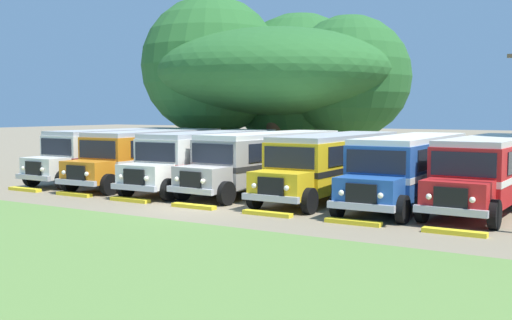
{
  "coord_description": "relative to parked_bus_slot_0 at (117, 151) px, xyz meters",
  "views": [
    {
      "loc": [
        14.79,
        -19.81,
        3.88
      ],
      "look_at": [
        0.0,
        4.59,
        1.6
      ],
      "focal_mm": 43.43,
      "sensor_mm": 36.0,
      "label": 1
    }
  ],
  "objects": [
    {
      "name": "parked_bus_slot_2",
      "position": [
        6.71,
        -0.44,
        0.0
      ],
      "size": [
        2.92,
        10.87,
        2.82
      ],
      "rotation": [
        0.0,
        0.0,
        -1.54
      ],
      "color": "silver",
      "rests_on": "ground_plane"
    },
    {
      "name": "parked_bus_slot_1",
      "position": [
        3.07,
        -0.44,
        0.0
      ],
      "size": [
        3.12,
        10.9,
        2.82
      ],
      "rotation": [
        0.0,
        0.0,
        -1.52
      ],
      "color": "orange",
      "rests_on": "ground_plane"
    },
    {
      "name": "foreground_grass_strip",
      "position": [
        10.06,
        -14.39,
        -1.58
      ],
      "size": [
        80.0,
        11.15,
        0.01
      ],
      "primitive_type": "cube",
      "color": "olive",
      "rests_on": "ground_plane"
    },
    {
      "name": "curb_wheelstop_5",
      "position": [
        16.85,
        -6.23,
        -1.51
      ],
      "size": [
        2.0,
        0.36,
        0.15
      ],
      "primitive_type": "cube",
      "color": "yellow",
      "rests_on": "ground_plane"
    },
    {
      "name": "curb_wheelstop_6",
      "position": [
        20.25,
        -6.23,
        -1.51
      ],
      "size": [
        2.0,
        0.36,
        0.15
      ],
      "primitive_type": "cube",
      "color": "yellow",
      "rests_on": "ground_plane"
    },
    {
      "name": "curb_wheelstop_2",
      "position": [
        6.66,
        -6.23,
        -1.51
      ],
      "size": [
        2.0,
        0.36,
        0.15
      ],
      "primitive_type": "cube",
      "color": "yellow",
      "rests_on": "ground_plane"
    },
    {
      "name": "parked_bus_slot_6",
      "position": [
        20.13,
        0.19,
        0.0
      ],
      "size": [
        3.0,
        10.88,
        2.82
      ],
      "rotation": [
        0.0,
        0.0,
        -1.61
      ],
      "color": "red",
      "rests_on": "ground_plane"
    },
    {
      "name": "curb_wheelstop_1",
      "position": [
        3.26,
        -6.23,
        -1.51
      ],
      "size": [
        2.0,
        0.36,
        0.15
      ],
      "primitive_type": "cube",
      "color": "yellow",
      "rests_on": "ground_plane"
    },
    {
      "name": "curb_wheelstop_0",
      "position": [
        -0.13,
        -6.23,
        -1.51
      ],
      "size": [
        2.0,
        0.36,
        0.15
      ],
      "primitive_type": "cube",
      "color": "yellow",
      "rests_on": "ground_plane"
    },
    {
      "name": "curb_wheelstop_3",
      "position": [
        10.06,
        -6.23,
        -1.51
      ],
      "size": [
        2.0,
        0.36,
        0.15
      ],
      "primitive_type": "cube",
      "color": "yellow",
      "rests_on": "ground_plane"
    },
    {
      "name": "parked_bus_slot_0",
      "position": [
        0.0,
        0.0,
        0.0
      ],
      "size": [
        2.82,
        10.86,
        2.82
      ],
      "rotation": [
        0.0,
        0.0,
        -1.59
      ],
      "color": "silver",
      "rests_on": "ground_plane"
    },
    {
      "name": "ground_plane",
      "position": [
        10.06,
        -6.02,
        -1.58
      ],
      "size": [
        220.0,
        220.0,
        0.0
      ],
      "primitive_type": "plane",
      "color": "#84755B"
    },
    {
      "name": "parked_bus_slot_5",
      "position": [
        17.0,
        -0.4,
        0.0
      ],
      "size": [
        2.82,
        10.86,
        2.82
      ],
      "rotation": [
        0.0,
        0.0,
        -1.56
      ],
      "color": "#23519E",
      "rests_on": "ground_plane"
    },
    {
      "name": "curb_wheelstop_4",
      "position": [
        13.45,
        -6.23,
        -1.51
      ],
      "size": [
        2.0,
        0.36,
        0.15
      ],
      "primitive_type": "cube",
      "color": "yellow",
      "rests_on": "ground_plane"
    },
    {
      "name": "broad_shade_tree",
      "position": [
        4.76,
        10.04,
        4.65
      ],
      "size": [
        16.96,
        15.88,
        11.4
      ],
      "color": "brown",
      "rests_on": "ground_plane"
    },
    {
      "name": "parked_bus_slot_3",
      "position": [
        9.9,
        -0.01,
        0.0
      ],
      "size": [
        3.29,
        10.93,
        2.82
      ],
      "rotation": [
        0.0,
        0.0,
        -1.64
      ],
      "color": "#9E9993",
      "rests_on": "ground_plane"
    },
    {
      "name": "parked_bus_slot_4",
      "position": [
        13.48,
        -0.23,
        0.0
      ],
      "size": [
        2.74,
        10.85,
        2.82
      ],
      "rotation": [
        0.0,
        0.0,
        -1.58
      ],
      "color": "yellow",
      "rests_on": "ground_plane"
    }
  ]
}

